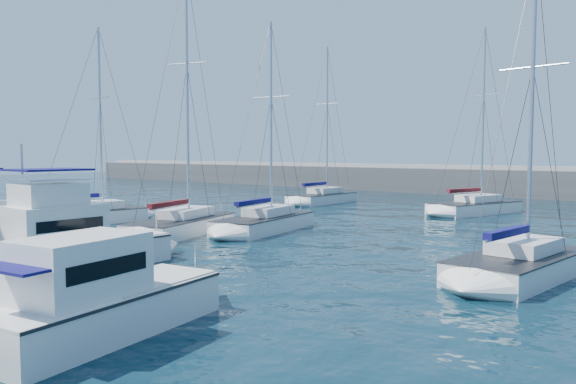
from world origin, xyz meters
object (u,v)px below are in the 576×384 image
Objects in this scene: motor_yacht_stbd_inner at (68,243)px; sailboat_mid_e at (520,266)px; sailboat_mid_a at (94,215)px; motor_yacht_stbd_outer at (99,302)px; sailboat_mid_c at (265,223)px; sailboat_mid_b at (182,225)px; sailboat_back_a at (322,198)px; sailboat_back_b at (475,207)px.

motor_yacht_stbd_inner is 18.50m from sailboat_mid_e.
sailboat_mid_a is 28.84m from sailboat_mid_e.
motor_yacht_stbd_inner reaches higher than motor_yacht_stbd_outer.
sailboat_mid_a is at bearing -172.31° from sailboat_mid_e.
sailboat_mid_a is at bearing 139.33° from motor_yacht_stbd_outer.
sailboat_mid_a is 12.95m from sailboat_mid_c.
sailboat_mid_e is (19.85, 0.58, -0.03)m from sailboat_mid_b.
motor_yacht_stbd_inner is 0.56× the size of sailboat_mid_c.
sailboat_mid_b is at bearing -172.91° from sailboat_mid_e.
sailboat_mid_c is at bearing 26.60° from sailboat_mid_a.
motor_yacht_stbd_outer is at bearing -25.40° from sailboat_mid_a.
sailboat_back_a is 15.13m from sailboat_back_b.
motor_yacht_stbd_inner is at bearing -94.98° from sailboat_mid_c.
sailboat_mid_e is (16.75, -3.55, 0.00)m from sailboat_mid_c.
motor_yacht_stbd_inner is 0.49× the size of sailboat_back_a.
motor_yacht_stbd_inner is 14.15m from sailboat_mid_c.
motor_yacht_stbd_inner is 0.58× the size of sailboat_mid_e.
sailboat_mid_b is 1.24× the size of sailboat_mid_c.
sailboat_mid_b is 19.86m from sailboat_mid_e.
sailboat_mid_b reaches higher than sailboat_back_b.
sailboat_back_a reaches higher than sailboat_mid_c.
sailboat_mid_a reaches higher than sailboat_mid_e.
sailboat_mid_c is at bearing 173.43° from sailboat_mid_e.
motor_yacht_stbd_outer is at bearing -64.04° from sailboat_back_a.
motor_yacht_stbd_inner is at bearing -81.56° from sailboat_back_b.
sailboat_mid_e is (28.82, 1.15, -0.01)m from sailboat_mid_a.
sailboat_mid_b reaches higher than sailboat_mid_a.
sailboat_back_b is at bearing -0.72° from sailboat_back_a.
sailboat_mid_a is at bearing 165.36° from sailboat_mid_b.
sailboat_mid_b is (-13.45, 13.88, -0.40)m from motor_yacht_stbd_outer.
sailboat_mid_b is at bearing 124.14° from motor_yacht_stbd_outer.
sailboat_mid_b is at bearing -137.99° from sailboat_mid_c.
sailboat_back_a is (-19.22, 36.16, -0.41)m from motor_yacht_stbd_outer.
sailboat_mid_e is 0.86× the size of sailboat_back_b.
motor_yacht_stbd_outer is 0.54× the size of sailboat_mid_e.
motor_yacht_stbd_outer is at bearing -71.30° from sailboat_mid_c.
sailboat_mid_c is at bearing -92.01° from sailboat_back_b.
sailboat_mid_a is (-22.42, 13.31, -0.42)m from motor_yacht_stbd_outer.
sailboat_mid_a is 1.04× the size of sailboat_mid_c.
motor_yacht_stbd_outer is 0.43× the size of sailboat_mid_b.
sailboat_mid_a is 0.90× the size of sailboat_back_a.
motor_yacht_stbd_inner is 16.51m from sailboat_mid_a.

